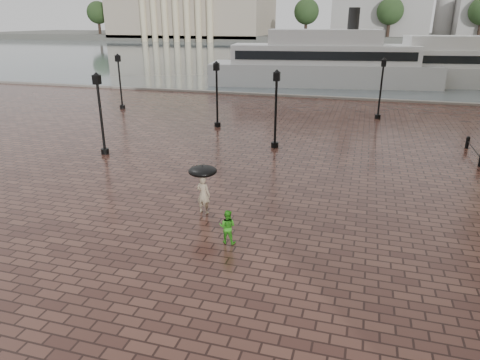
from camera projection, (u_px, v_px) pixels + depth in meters
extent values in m
plane|color=#361E18|center=(94.00, 257.00, 13.79)|extent=(300.00, 300.00, 0.00)
plane|color=#4B585B|center=(333.00, 53.00, 96.45)|extent=(240.00, 240.00, 0.00)
cube|color=slate|center=(282.00, 96.00, 42.54)|extent=(80.00, 0.60, 0.30)
cube|color=#4C4C47|center=(348.00, 37.00, 157.21)|extent=(300.00, 60.00, 2.00)
cube|color=gray|center=(193.00, 5.00, 154.22)|extent=(55.00, 30.00, 22.00)
cube|color=#989590|center=(380.00, 13.00, 142.79)|extent=(30.00, 22.00, 14.00)
cylinder|color=#989590|center=(446.00, 3.00, 136.50)|extent=(6.00, 6.00, 20.00)
cylinder|color=#2D2119|center=(100.00, 28.00, 159.89)|extent=(1.00, 1.00, 8.00)
sphere|color=#1E3618|center=(98.00, 13.00, 157.95)|extent=(8.00, 8.00, 8.00)
cylinder|color=#2D2119|center=(162.00, 29.00, 153.17)|extent=(1.00, 1.00, 8.00)
sphere|color=#1E3618|center=(161.00, 12.00, 151.23)|extent=(8.00, 8.00, 8.00)
cylinder|color=#2D2119|center=(231.00, 29.00, 146.46)|extent=(1.00, 1.00, 8.00)
sphere|color=#1E3618|center=(230.00, 12.00, 144.52)|extent=(8.00, 8.00, 8.00)
cylinder|color=#2D2119|center=(306.00, 30.00, 139.74)|extent=(1.00, 1.00, 8.00)
sphere|color=#1E3618|center=(306.00, 12.00, 137.80)|extent=(8.00, 8.00, 8.00)
cylinder|color=#2D2119|center=(388.00, 30.00, 133.02)|extent=(1.00, 1.00, 8.00)
sphere|color=#1E3618|center=(390.00, 11.00, 131.08)|extent=(8.00, 8.00, 8.00)
cylinder|color=#2D2119|center=(479.00, 31.00, 126.30)|extent=(1.00, 1.00, 8.00)
cylinder|color=black|center=(467.00, 143.00, 25.30)|extent=(0.20, 0.20, 0.60)
sphere|color=black|center=(468.00, 138.00, 25.19)|extent=(0.22, 0.22, 0.22)
cylinder|color=black|center=(105.00, 151.00, 24.29)|extent=(0.44, 0.44, 0.30)
cylinder|color=black|center=(101.00, 119.00, 23.63)|extent=(0.14, 0.14, 4.00)
cube|color=black|center=(97.00, 80.00, 22.88)|extent=(0.35, 0.35, 0.50)
sphere|color=beige|center=(97.00, 80.00, 22.88)|extent=(0.28, 0.28, 0.28)
cylinder|color=black|center=(275.00, 145.00, 25.53)|extent=(0.44, 0.44, 0.30)
cylinder|color=black|center=(276.00, 114.00, 24.88)|extent=(0.14, 0.14, 4.00)
cube|color=black|center=(277.00, 76.00, 24.12)|extent=(0.35, 0.35, 0.50)
sphere|color=beige|center=(277.00, 76.00, 24.12)|extent=(0.28, 0.28, 0.28)
cylinder|color=black|center=(122.00, 107.00, 36.64)|extent=(0.44, 0.44, 0.30)
cylinder|color=black|center=(120.00, 85.00, 35.98)|extent=(0.14, 0.14, 4.00)
cube|color=black|center=(118.00, 58.00, 35.23)|extent=(0.35, 0.35, 0.50)
sphere|color=beige|center=(118.00, 58.00, 35.23)|extent=(0.28, 0.28, 0.28)
cylinder|color=black|center=(378.00, 116.00, 32.95)|extent=(0.44, 0.44, 0.30)
cylinder|color=black|center=(380.00, 92.00, 32.29)|extent=(0.14, 0.14, 4.00)
cube|color=black|center=(384.00, 63.00, 31.54)|extent=(0.35, 0.35, 0.50)
sphere|color=beige|center=(384.00, 63.00, 31.54)|extent=(0.28, 0.28, 0.28)
cylinder|color=black|center=(217.00, 125.00, 30.43)|extent=(0.44, 0.44, 0.30)
cylinder|color=black|center=(217.00, 98.00, 29.78)|extent=(0.14, 0.14, 4.00)
cube|color=black|center=(216.00, 67.00, 29.02)|extent=(0.35, 0.35, 0.50)
sphere|color=beige|center=(216.00, 67.00, 29.02)|extent=(0.28, 0.28, 0.28)
imported|color=tan|center=(203.00, 195.00, 16.64)|extent=(0.62, 0.46, 1.55)
imported|color=green|center=(227.00, 227.00, 14.46)|extent=(0.59, 0.46, 1.20)
cube|color=beige|center=(322.00, 74.00, 49.29)|extent=(26.19, 9.87, 2.45)
cube|color=silver|center=(323.00, 54.00, 48.50)|extent=(21.01, 8.30, 2.04)
cube|color=silver|center=(324.00, 37.00, 47.85)|extent=(12.83, 6.48, 1.64)
cylinder|color=black|center=(354.00, 19.00, 46.82)|extent=(1.23, 1.23, 2.45)
cube|color=black|center=(324.00, 56.00, 45.98)|extent=(19.22, 2.99, 0.92)
cube|color=black|center=(322.00, 52.00, 51.01)|extent=(19.22, 2.99, 0.92)
cube|color=beige|center=(452.00, 76.00, 48.65)|extent=(23.38, 8.97, 2.19)
cube|color=silver|center=(455.00, 58.00, 47.94)|extent=(18.76, 7.54, 1.82)
cube|color=silver|center=(458.00, 43.00, 47.36)|extent=(11.47, 5.86, 1.46)
cube|color=black|center=(463.00, 60.00, 45.70)|extent=(17.13, 2.81, 0.82)
cube|color=black|center=(448.00, 56.00, 50.18)|extent=(17.13, 2.81, 0.82)
cylinder|color=black|center=(203.00, 182.00, 16.45)|extent=(0.02, 0.02, 0.95)
ellipsoid|color=black|center=(203.00, 171.00, 16.29)|extent=(1.10, 1.10, 0.39)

